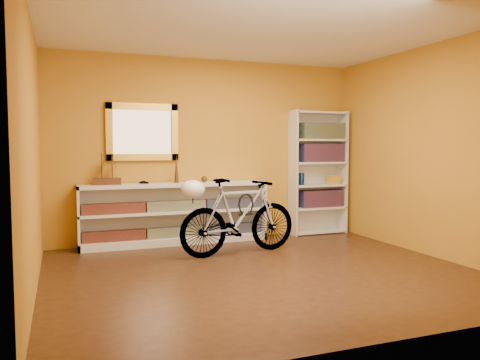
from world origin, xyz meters
name	(u,v)px	position (x,y,z in m)	size (l,w,h in m)	color
floor	(263,273)	(0.00, 0.00, -0.01)	(4.50, 4.00, 0.01)	black
ceiling	(264,26)	(0.00, 0.00, 2.60)	(4.50, 4.00, 0.01)	silver
back_wall	(208,150)	(0.00, 2.00, 1.30)	(4.50, 0.01, 2.60)	#B87A1B
left_wall	(31,152)	(-2.25, 0.00, 1.30)	(0.01, 4.00, 2.60)	#B87A1B
right_wall	(432,151)	(2.25, 0.00, 1.30)	(0.01, 4.00, 2.60)	#B87A1B
gilt_mirror	(143,132)	(-0.95, 1.97, 1.55)	(0.98, 0.06, 0.78)	olive
wall_socket	(265,219)	(0.90, 1.99, 0.25)	(0.09, 0.01, 0.09)	silver
console_unit	(176,213)	(-0.53, 1.81, 0.42)	(2.60, 0.35, 0.85)	silver
cd_row_lower	(176,232)	(-0.53, 1.79, 0.17)	(2.50, 0.13, 0.14)	black
cd_row_upper	(176,206)	(-0.53, 1.79, 0.54)	(2.50, 0.13, 0.14)	navy
model_ship	(107,169)	(-1.44, 1.81, 1.06)	(0.35, 0.13, 0.42)	#3F2211
toy_car	(144,184)	(-0.96, 1.81, 0.85)	(0.00, 0.00, 0.00)	black
bronze_ornament	(176,169)	(-0.52, 1.81, 1.04)	(0.07, 0.07, 0.39)	#51321B
decorative_orb	(204,179)	(-0.12, 1.81, 0.89)	(0.09, 0.09, 0.09)	#51321B
bookcase	(318,172)	(1.72, 1.84, 0.95)	(0.90, 0.30, 1.90)	silver
book_row_a	(321,198)	(1.77, 1.84, 0.55)	(0.70, 0.22, 0.26)	maroon
book_row_b	(321,153)	(1.77, 1.84, 1.25)	(0.70, 0.22, 0.28)	maroon
book_row_c	(321,131)	(1.77, 1.84, 1.59)	(0.70, 0.22, 0.25)	#1A4D5B
travel_mug	(302,179)	(1.42, 1.82, 0.86)	(0.08, 0.08, 0.19)	navy
red_tin	(306,133)	(1.52, 1.87, 1.56)	(0.15, 0.15, 0.19)	maroon
yellow_bag	(333,180)	(1.97, 1.80, 0.84)	(0.18, 0.12, 0.14)	gold
bicycle	(239,216)	(0.07, 0.90, 0.48)	(1.64, 0.42, 0.96)	silver
helmet	(193,189)	(-0.55, 0.82, 0.85)	(0.29, 0.28, 0.22)	white
u_lock	(246,204)	(0.16, 0.92, 0.63)	(0.20, 0.20, 0.02)	black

